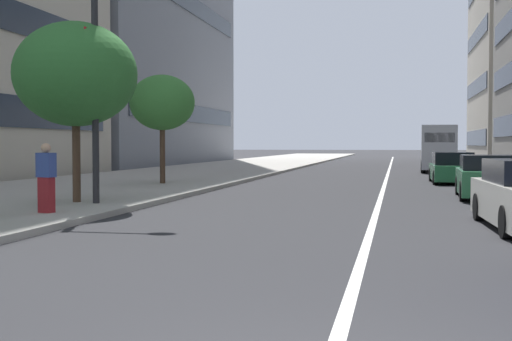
{
  "coord_description": "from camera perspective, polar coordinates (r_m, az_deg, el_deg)",
  "views": [
    {
      "loc": [
        -4.76,
        -0.51,
        1.75
      ],
      "look_at": [
        10.22,
        2.55,
        1.16
      ],
      "focal_mm": 48.51,
      "sensor_mm": 36.0,
      "label": 1
    }
  ],
  "objects": [
    {
      "name": "pedestrian_on_plaza",
      "position": [
        16.77,
        -16.91,
        -0.58
      ],
      "size": [
        0.34,
        0.44,
        1.62
      ],
      "rotation": [
        0.0,
        0.0,
        6.08
      ],
      "color": "maroon",
      "rests_on": "sidewalk_right_plaza"
    },
    {
      "name": "car_far_down_avenue",
      "position": [
        23.4,
        18.64,
        -0.6
      ],
      "size": [
        4.47,
        2.06,
        1.4
      ],
      "rotation": [
        0.0,
        0.0,
        -0.04
      ],
      "color": "#236038",
      "rests_on": "ground"
    },
    {
      "name": "street_tree_mid_sidewalk",
      "position": [
        19.7,
        -14.66,
        7.67
      ],
      "size": [
        3.36,
        3.36,
        4.94
      ],
      "color": "#473323",
      "rests_on": "sidewalk_right_plaza"
    },
    {
      "name": "street_tree_by_lamp_post",
      "position": [
        28.36,
        -7.74,
        5.55
      ],
      "size": [
        2.64,
        2.64,
        4.4
      ],
      "color": "#473323",
      "rests_on": "sidewalk_right_plaza"
    },
    {
      "name": "car_following_behind",
      "position": [
        31.95,
        15.87,
        0.14
      ],
      "size": [
        4.42,
        1.86,
        1.39
      ],
      "rotation": [
        0.0,
        0.0,
        0.01
      ],
      "color": "#236038",
      "rests_on": "ground"
    },
    {
      "name": "sidewalk_right_plaza",
      "position": [
        36.68,
        -6.89,
        -0.43
      ],
      "size": [
        160.0,
        9.77,
        0.15
      ],
      "primitive_type": "cube",
      "color": "#A39E93",
      "rests_on": "ground"
    },
    {
      "name": "delivery_van_ahead",
      "position": [
        44.55,
        14.79,
        1.84
      ],
      "size": [
        6.21,
        2.24,
        2.86
      ],
      "rotation": [
        0.0,
        0.0,
        -0.03
      ],
      "color": "#B7B7BC",
      "rests_on": "ground"
    },
    {
      "name": "street_lamp_with_banners",
      "position": [
        19.18,
        -12.17,
        11.0
      ],
      "size": [
        1.26,
        2.39,
        7.54
      ],
      "color": "#232326",
      "rests_on": "sidewalk_right_plaza"
    },
    {
      "name": "lane_centre_stripe",
      "position": [
        39.8,
        10.8,
        -0.35
      ],
      "size": [
        110.0,
        0.16,
        0.01
      ],
      "primitive_type": "cube",
      "color": "silver",
      "rests_on": "ground"
    }
  ]
}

